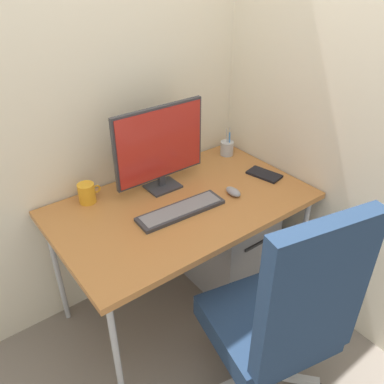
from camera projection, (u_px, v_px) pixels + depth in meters
name	position (u px, v px, depth m)	size (l,w,h in m)	color
ground_plane	(184.00, 304.00, 2.44)	(8.00, 8.00, 0.00)	slate
wall_back	(131.00, 59.00, 1.98)	(2.97, 0.04, 2.80)	beige
wall_side_right	(326.00, 64.00, 1.89)	(0.04, 2.44, 2.80)	beige
desk	(183.00, 209.00, 2.06)	(1.32, 0.79, 0.76)	#B27038
office_chair	(282.00, 317.00, 1.64)	(0.61, 0.63, 1.16)	black
filing_cabinet	(226.00, 239.00, 2.47)	(0.40, 0.52, 0.65)	gray
monitor	(160.00, 146.00, 2.04)	(0.53, 0.14, 0.46)	#333338
keyboard	(181.00, 210.00, 1.96)	(0.46, 0.15, 0.02)	#333338
mouse	(233.00, 192.00, 2.09)	(0.05, 0.10, 0.04)	gray
pen_holder	(227.00, 148.00, 2.48)	(0.08, 0.08, 0.18)	#B2B5BA
notebook	(264.00, 174.00, 2.27)	(0.10, 0.19, 0.01)	black
coffee_mug	(87.00, 193.00, 2.01)	(0.12, 0.09, 0.11)	orange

